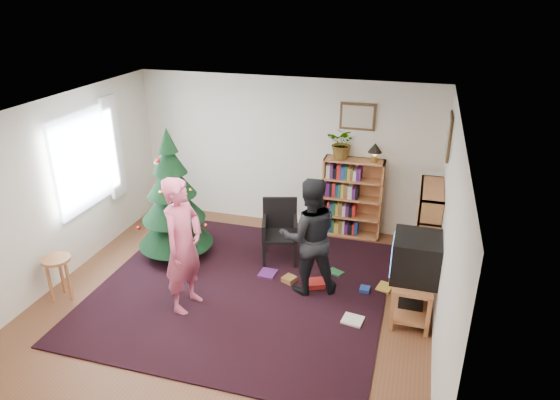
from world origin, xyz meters
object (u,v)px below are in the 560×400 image
(tv_stand, at_px, (412,292))
(table_lamp, at_px, (375,149))
(bookshelf_back, at_px, (352,197))
(christmas_tree, at_px, (173,205))
(picture_right, at_px, (449,136))
(stool, at_px, (57,267))
(bookshelf_right, at_px, (427,230))
(crt_tv, at_px, (416,257))
(person_by_chair, at_px, (309,236))
(picture_back, at_px, (358,117))
(person_standing, at_px, (183,245))
(armchair, at_px, (282,228))
(potted_plant, at_px, (343,143))

(tv_stand, height_order, table_lamp, table_lamp)
(bookshelf_back, bearing_deg, tv_stand, -61.67)
(christmas_tree, height_order, tv_stand, christmas_tree)
(christmas_tree, bearing_deg, picture_right, 12.66)
(tv_stand, bearing_deg, stool, -168.18)
(bookshelf_right, relative_size, crt_tv, 2.13)
(bookshelf_back, relative_size, person_by_chair, 0.80)
(bookshelf_right, relative_size, stool, 2.15)
(picture_back, height_order, person_by_chair, picture_back)
(tv_stand, xyz_separation_m, stool, (-4.42, -0.92, 0.15))
(christmas_tree, distance_m, bookshelf_back, 2.83)
(tv_stand, xyz_separation_m, table_lamp, (-0.76, 1.96, 1.18))
(christmas_tree, bearing_deg, tv_stand, -8.65)
(picture_back, relative_size, bookshelf_back, 0.42)
(person_by_chair, bearing_deg, person_standing, 7.64)
(stool, xyz_separation_m, table_lamp, (3.66, 2.89, 1.03))
(christmas_tree, distance_m, person_standing, 1.37)
(bookshelf_back, xyz_separation_m, tv_stand, (1.06, -1.96, -0.34))
(christmas_tree, relative_size, person_by_chair, 1.24)
(bookshelf_right, relative_size, person_standing, 0.73)
(picture_back, relative_size, picture_right, 0.92)
(picture_back, distance_m, armchair, 2.07)
(picture_back, height_order, stool, picture_back)
(person_by_chair, bearing_deg, armchair, -73.62)
(christmas_tree, height_order, person_by_chair, christmas_tree)
(crt_tv, bearing_deg, bookshelf_right, 83.60)
(picture_back, xyz_separation_m, crt_tv, (1.07, -2.10, -1.13))
(christmas_tree, bearing_deg, bookshelf_back, 30.47)
(christmas_tree, distance_m, armchair, 1.63)
(picture_right, xyz_separation_m, person_by_chair, (-1.61, -1.20, -1.14))
(picture_right, relative_size, potted_plant, 1.19)
(bookshelf_right, distance_m, stool, 4.97)
(bookshelf_right, xyz_separation_m, person_by_chair, (-1.47, -0.92, 0.15))
(picture_back, height_order, christmas_tree, picture_back)
(picture_right, relative_size, christmas_tree, 0.30)
(picture_right, xyz_separation_m, christmas_tree, (-3.75, -0.84, -1.11))
(bookshelf_back, xyz_separation_m, person_by_chair, (-0.30, -1.79, 0.15))
(picture_back, height_order, tv_stand, picture_back)
(stool, bearing_deg, person_by_chair, 19.72)
(bookshelf_back, height_order, bookshelf_right, same)
(bookshelf_right, distance_m, crt_tv, 1.11)
(stool, bearing_deg, crt_tv, 11.83)
(tv_stand, xyz_separation_m, potted_plant, (-1.26, 1.96, 1.23))
(person_standing, relative_size, table_lamp, 6.03)
(christmas_tree, height_order, bookshelf_right, christmas_tree)
(armchair, bearing_deg, person_by_chair, -67.40)
(picture_back, xyz_separation_m, bookshelf_right, (1.19, -1.00, -1.29))
(picture_back, bearing_deg, bookshelf_right, -40.09)
(picture_back, distance_m, person_by_chair, 2.25)
(christmas_tree, distance_m, bookshelf_right, 3.66)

